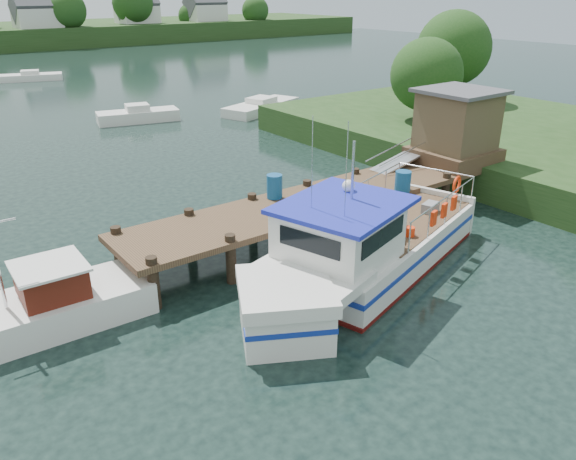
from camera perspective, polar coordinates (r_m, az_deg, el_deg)
ground_plane at (r=19.83m, az=-0.29°, el=-1.37°), size 160.00×160.00×0.00m
near_shore at (r=31.44m, az=26.53°, el=9.52°), size 16.00×30.00×7.76m
dock at (r=23.30m, az=12.78°, el=7.74°), size 16.60×3.00×4.78m
lobster_boat at (r=17.21m, az=7.47°, el=-2.04°), size 11.07×5.84×5.38m
work_boat at (r=16.16m, az=-25.17°, el=-7.67°), size 6.97×2.29×3.67m
moored_far at (r=61.31m, az=-24.69°, el=13.96°), size 6.02×3.53×0.97m
moored_b at (r=39.63m, az=-14.99°, el=11.20°), size 5.55×2.94×1.17m
moored_c at (r=41.58m, az=-2.71°, el=12.44°), size 6.96×4.36×1.04m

